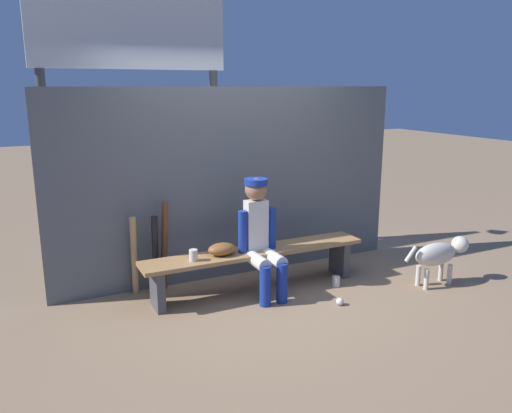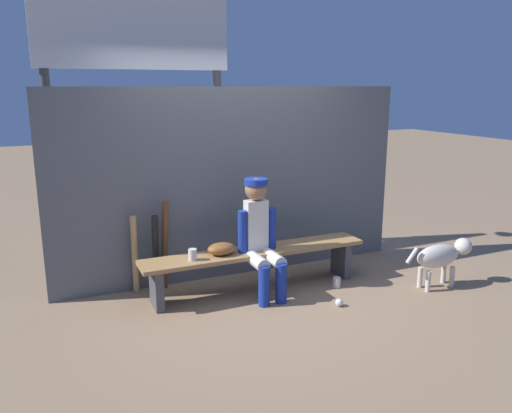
# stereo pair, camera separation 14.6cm
# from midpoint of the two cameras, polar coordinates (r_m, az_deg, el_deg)

# --- Properties ---
(ground_plane) EXTENTS (30.00, 30.00, 0.00)m
(ground_plane) POSITION_cam_midpoint_polar(r_m,az_deg,el_deg) (5.28, -0.80, -9.37)
(ground_plane) COLOR #937556
(chainlink_fence) EXTENTS (3.94, 0.03, 2.04)m
(chainlink_fence) POSITION_cam_midpoint_polar(r_m,az_deg,el_deg) (5.44, -3.16, 2.55)
(chainlink_fence) COLOR #595E63
(chainlink_fence) RESTS_ON ground_plane
(dugout_bench) EXTENTS (2.35, 0.36, 0.43)m
(dugout_bench) POSITION_cam_midpoint_polar(r_m,az_deg,el_deg) (5.16, -0.82, -5.91)
(dugout_bench) COLOR #AD7F4C
(dugout_bench) RESTS_ON ground_plane
(player_seated) EXTENTS (0.41, 0.55, 1.17)m
(player_seated) POSITION_cam_midpoint_polar(r_m,az_deg,el_deg) (4.98, -0.26, -3.11)
(player_seated) COLOR silver
(player_seated) RESTS_ON ground_plane
(baseball_glove) EXTENTS (0.28, 0.20, 0.12)m
(baseball_glove) POSITION_cam_midpoint_polar(r_m,az_deg,el_deg) (4.97, -4.71, -4.81)
(baseball_glove) COLOR brown
(baseball_glove) RESTS_ON dugout_bench
(bat_wood_dark) EXTENTS (0.09, 0.19, 0.95)m
(bat_wood_dark) POSITION_cam_midpoint_polar(r_m,az_deg,el_deg) (5.20, -11.08, -4.44)
(bat_wood_dark) COLOR brown
(bat_wood_dark) RESTS_ON ground_plane
(bat_aluminum_black) EXTENTS (0.09, 0.18, 0.82)m
(bat_aluminum_black) POSITION_cam_midpoint_polar(r_m,az_deg,el_deg) (5.16, -12.07, -5.35)
(bat_aluminum_black) COLOR black
(bat_aluminum_black) RESTS_ON ground_plane
(bat_wood_tan) EXTENTS (0.08, 0.15, 0.81)m
(bat_wood_tan) POSITION_cam_midpoint_polar(r_m,az_deg,el_deg) (5.19, -14.35, -5.43)
(bat_wood_tan) COLOR tan
(bat_wood_tan) RESTS_ON ground_plane
(baseball) EXTENTS (0.07, 0.07, 0.07)m
(baseball) POSITION_cam_midpoint_polar(r_m,az_deg,el_deg) (4.98, 8.60, -10.55)
(baseball) COLOR white
(baseball) RESTS_ON ground_plane
(cup_on_ground) EXTENTS (0.08, 0.08, 0.11)m
(cup_on_ground) POSITION_cam_midpoint_polar(r_m,az_deg,el_deg) (5.40, 8.24, -8.36)
(cup_on_ground) COLOR silver
(cup_on_ground) RESTS_ON ground_plane
(cup_on_bench) EXTENTS (0.08, 0.08, 0.11)m
(cup_on_bench) POSITION_cam_midpoint_polar(r_m,az_deg,el_deg) (4.84, -7.94, -5.46)
(cup_on_bench) COLOR silver
(cup_on_bench) RESTS_ON dugout_bench
(scoreboard) EXTENTS (2.44, 0.27, 3.38)m
(scoreboard) POSITION_cam_midpoint_polar(r_m,az_deg,el_deg) (6.07, -13.95, 16.24)
(scoreboard) COLOR #3F3F42
(scoreboard) RESTS_ON ground_plane
(dog) EXTENTS (0.84, 0.20, 0.49)m
(dog) POSITION_cam_midpoint_polar(r_m,az_deg,el_deg) (5.62, 19.29, -5.06)
(dog) COLOR beige
(dog) RESTS_ON ground_plane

